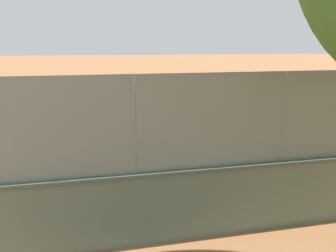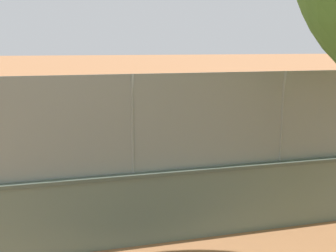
{
  "view_description": "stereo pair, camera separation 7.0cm",
  "coord_description": "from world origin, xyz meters",
  "px_view_note": "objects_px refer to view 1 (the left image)",
  "views": [
    {
      "loc": [
        0.41,
        21.76,
        4.11
      ],
      "look_at": [
        -2.74,
        8.9,
        1.41
      ],
      "focal_mm": 43.17,
      "sensor_mm": 36.0,
      "label": 1
    },
    {
      "loc": [
        0.34,
        21.77,
        4.11
      ],
      "look_at": [
        -2.74,
        8.9,
        1.41
      ],
      "focal_mm": 43.17,
      "sensor_mm": 36.0,
      "label": 2
    }
  ],
  "objects_px": {
    "player_baseline_waiting": "(119,102)",
    "player_near_wall_returning": "(106,153)",
    "player_foreground_swinging": "(232,122)",
    "sports_ball": "(88,162)"
  },
  "relations": [
    {
      "from": "player_baseline_waiting",
      "to": "player_near_wall_returning",
      "type": "bearing_deg",
      "value": 81.13
    },
    {
      "from": "player_baseline_waiting",
      "to": "player_foreground_swinging",
      "type": "height_order",
      "value": "player_foreground_swinging"
    },
    {
      "from": "player_baseline_waiting",
      "to": "player_foreground_swinging",
      "type": "xyz_separation_m",
      "value": [
        -3.75,
        6.78,
        0.02
      ]
    },
    {
      "from": "player_foreground_swinging",
      "to": "sports_ball",
      "type": "bearing_deg",
      "value": 43.65
    },
    {
      "from": "player_near_wall_returning",
      "to": "sports_ball",
      "type": "bearing_deg",
      "value": 74.58
    },
    {
      "from": "player_near_wall_returning",
      "to": "player_foreground_swinging",
      "type": "bearing_deg",
      "value": -147.19
    },
    {
      "from": "player_foreground_swinging",
      "to": "sports_ball",
      "type": "relative_size",
      "value": 17.51
    },
    {
      "from": "player_foreground_swinging",
      "to": "sports_ball",
      "type": "height_order",
      "value": "player_foreground_swinging"
    },
    {
      "from": "player_near_wall_returning",
      "to": "sports_ball",
      "type": "distance_m",
      "value": 2.37
    },
    {
      "from": "player_near_wall_returning",
      "to": "player_foreground_swinging",
      "type": "distance_m",
      "value": 6.36
    }
  ]
}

